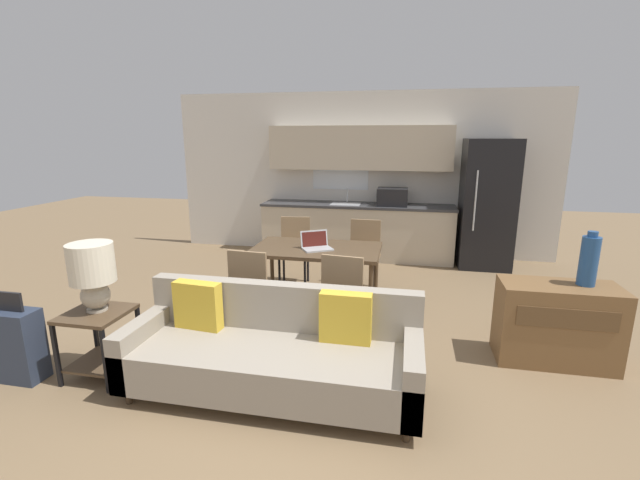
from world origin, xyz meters
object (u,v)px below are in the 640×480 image
(dining_table, at_px, (316,253))
(couch, at_px, (274,352))
(credenza, at_px, (556,323))
(dining_chair_far_right, at_px, (364,251))
(dining_chair_near_right, at_px, (345,293))
(table_lamp, at_px, (92,271))
(refrigerator, at_px, (487,204))
(dining_chair_near_left, at_px, (253,287))
(suitcase, at_px, (17,345))
(vase, at_px, (589,260))
(side_table, at_px, (99,333))
(laptop, at_px, (316,245))
(dining_chair_far_left, at_px, (295,248))

(dining_table, relative_size, couch, 0.64)
(credenza, xyz_separation_m, dining_chair_far_right, (-1.88, 1.57, 0.15))
(couch, height_order, dining_chair_near_right, dining_chair_near_right)
(credenza, bearing_deg, table_lamp, -165.43)
(refrigerator, bearing_deg, dining_chair_near_left, -131.38)
(credenza, height_order, dining_chair_far_right, dining_chair_far_right)
(dining_chair_near_left, bearing_deg, dining_chair_far_right, -116.07)
(table_lamp, bearing_deg, suitcase, -159.78)
(vase, distance_m, dining_chair_near_right, 2.14)
(couch, bearing_deg, vase, 21.16)
(dining_table, relative_size, suitcase, 1.89)
(suitcase, bearing_deg, dining_chair_near_left, 36.22)
(side_table, relative_size, suitcase, 0.75)
(refrigerator, height_order, couch, refrigerator)
(refrigerator, relative_size, vase, 4.09)
(side_table, xyz_separation_m, credenza, (3.81, 1.03, -0.02))
(refrigerator, distance_m, dining_chair_near_left, 4.05)
(credenza, height_order, laptop, laptop)
(dining_chair_near_left, relative_size, laptop, 2.25)
(dining_chair_near_right, bearing_deg, vase, -171.14)
(dining_chair_near_left, bearing_deg, couch, 123.35)
(vase, distance_m, laptop, 2.64)
(dining_table, xyz_separation_m, dining_chair_near_left, (-0.47, -0.82, -0.16))
(credenza, distance_m, vase, 0.62)
(credenza, distance_m, dining_chair_far_right, 2.45)
(refrigerator, relative_size, table_lamp, 3.41)
(dining_table, relative_size, side_table, 2.54)
(dining_chair_near_left, xyz_separation_m, suitcase, (-1.62, -1.19, -0.20))
(dining_chair_far_right, distance_m, dining_chair_near_left, 1.86)
(table_lamp, bearing_deg, couch, 2.38)
(refrigerator, xyz_separation_m, credenza, (0.15, -2.99, -0.61))
(refrigerator, distance_m, credenza, 3.05)
(dining_table, xyz_separation_m, credenza, (2.35, -0.79, -0.31))
(dining_chair_near_left, bearing_deg, dining_chair_far_left, -85.54)
(laptop, distance_m, suitcase, 2.91)
(vase, bearing_deg, credenza, -167.67)
(refrigerator, distance_m, dining_chair_far_left, 3.05)
(credenza, height_order, dining_chair_far_left, dining_chair_far_left)
(table_lamp, bearing_deg, refrigerator, 47.34)
(refrigerator, height_order, dining_chair_near_left, refrigerator)
(couch, distance_m, vase, 2.77)
(credenza, xyz_separation_m, dining_chair_near_left, (-2.82, -0.03, 0.15))
(credenza, xyz_separation_m, laptop, (-2.34, 0.74, 0.42))
(vase, distance_m, dining_chair_far_right, 2.61)
(table_lamp, distance_m, suitcase, 0.89)
(table_lamp, bearing_deg, vase, 14.46)
(dining_table, bearing_deg, credenza, -18.51)
(dining_chair_far_left, distance_m, suitcase, 3.23)
(laptop, bearing_deg, dining_chair_far_left, 89.20)
(dining_chair_far_left, height_order, dining_chair_far_right, same)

